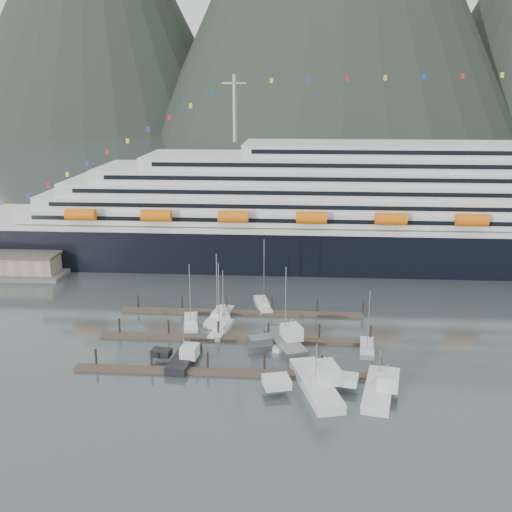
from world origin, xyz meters
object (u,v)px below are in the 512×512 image
object	(u,v)px
sailboat_e	(219,317)
sailboat_g	(263,305)
trawler_b	(183,358)
sailboat_d	(286,340)
sailboat_f	(223,315)
trawler_c	(315,383)
sailboat_c	(191,323)
sailboat_h	(367,348)
cruise_ship	(394,216)
sailboat_b	(221,330)
trawler_d	(378,388)
trawler_e	(284,341)

from	to	relation	value
sailboat_e	sailboat_g	world-z (taller)	sailboat_g
sailboat_e	trawler_b	distance (m)	19.91
sailboat_d	sailboat_f	xyz separation A→B (m)	(-12.60, 11.40, -0.02)
sailboat_g	trawler_c	world-z (taller)	sailboat_g
sailboat_c	sailboat_h	distance (m)	33.13
sailboat_g	sailboat_h	distance (m)	27.31
sailboat_f	sailboat_g	bearing A→B (deg)	-61.22
sailboat_e	cruise_ship	bearing A→B (deg)	-31.75
sailboat_b	trawler_c	xyz separation A→B (m)	(16.59, -20.66, 0.58)
sailboat_f	trawler_d	bearing A→B (deg)	-147.71
sailboat_g	sailboat_h	world-z (taller)	sailboat_g
sailboat_d	sailboat_g	xyz separation A→B (m)	(-5.12, 17.37, 0.01)
sailboat_f	trawler_d	world-z (taller)	sailboat_f
trawler_b	trawler_c	size ratio (longest dim) A/B	0.64
sailboat_e	trawler_d	size ratio (longest dim) A/B	1.03
sailboat_f	trawler_b	bearing A→B (deg)	159.35
sailboat_e	sailboat_f	distance (m)	1.24
sailboat_g	trawler_e	xyz separation A→B (m)	(4.77, -19.24, 0.55)
sailboat_b	sailboat_g	size ratio (longest dim) A/B	0.92
cruise_ship	trawler_d	bearing A→B (deg)	-99.88
cruise_ship	sailboat_d	bearing A→B (deg)	-116.23
sailboat_h	trawler_e	size ratio (longest dim) A/B	0.89
sailboat_b	sailboat_d	world-z (taller)	sailboat_d
sailboat_g	sailboat_e	bearing A→B (deg)	118.37
cruise_ship	sailboat_e	size ratio (longest dim) A/B	15.23
cruise_ship	sailboat_d	size ratio (longest dim) A/B	14.51
sailboat_e	sailboat_f	world-z (taller)	sailboat_e
sailboat_b	trawler_b	size ratio (longest dim) A/B	1.32
trawler_d	trawler_c	bearing A→B (deg)	97.06
sailboat_d	trawler_e	world-z (taller)	sailboat_d
sailboat_d	trawler_d	distance (m)	22.25
cruise_ship	trawler_d	world-z (taller)	cruise_ship
cruise_ship	trawler_d	xyz separation A→B (m)	(-12.17, -69.91, -11.08)
trawler_c	trawler_e	world-z (taller)	trawler_c
sailboat_c	trawler_e	distance (m)	19.73
trawler_e	trawler_b	bearing A→B (deg)	93.06
sailboat_b	sailboat_g	bearing A→B (deg)	-17.62
sailboat_c	trawler_c	xyz separation A→B (m)	(22.62, -23.49, 0.58)
sailboat_b	trawler_c	world-z (taller)	sailboat_b
sailboat_f	trawler_c	size ratio (longest dim) A/B	0.63
sailboat_d	trawler_c	distance (m)	17.40
sailboat_e	trawler_d	world-z (taller)	sailboat_e
sailboat_b	sailboat_e	xyz separation A→B (m)	(-1.14, 6.47, 0.02)
sailboat_h	sailboat_c	bearing A→B (deg)	79.85
sailboat_e	trawler_c	xyz separation A→B (m)	(17.73, -27.13, 0.56)
trawler_e	sailboat_g	bearing A→B (deg)	-7.64
sailboat_b	cruise_ship	bearing A→B (deg)	-28.36
sailboat_g	sailboat_h	bearing A→B (deg)	-148.90
sailboat_f	trawler_e	size ratio (longest dim) A/B	0.81
sailboat_b	sailboat_f	size ratio (longest dim) A/B	1.34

